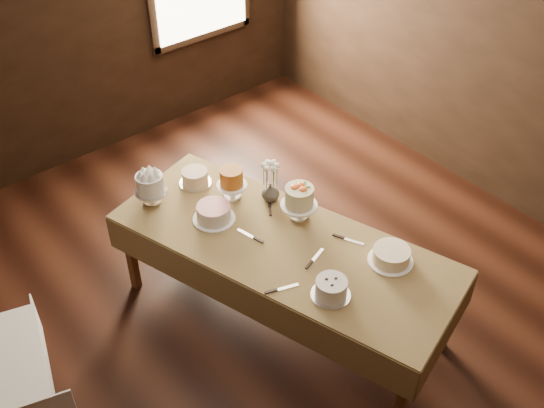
{
  "coord_description": "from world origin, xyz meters",
  "views": [
    {
      "loc": [
        -2.29,
        -2.57,
        3.9
      ],
      "look_at": [
        0.0,
        0.2,
        0.95
      ],
      "focal_mm": 42.06,
      "sensor_mm": 36.0,
      "label": 1
    }
  ],
  "objects_px": {
    "cake_caramel": "(232,185)",
    "cake_flowers": "(299,204)",
    "cake_meringue": "(151,190)",
    "cake_swirl": "(331,289)",
    "display_table": "(283,248)",
    "cake_lattice": "(214,214)",
    "cake_server_d": "(269,202)",
    "cake_speckled": "(195,178)",
    "cake_server_e": "(288,287)",
    "flower_vase": "(270,192)",
    "cake_cream": "(391,256)",
    "cake_server_b": "(354,241)",
    "cake_server_c": "(246,233)",
    "cake_server_a": "(318,255)"
  },
  "relations": [
    {
      "from": "cake_lattice",
      "to": "cake_server_d",
      "type": "distance_m",
      "value": 0.46
    },
    {
      "from": "cake_swirl",
      "to": "cake_server_d",
      "type": "xyz_separation_m",
      "value": [
        0.3,
        1.0,
        -0.06
      ]
    },
    {
      "from": "cake_server_c",
      "to": "cake_server_d",
      "type": "relative_size",
      "value": 1.0
    },
    {
      "from": "cake_swirl",
      "to": "flower_vase",
      "type": "xyz_separation_m",
      "value": [
        0.33,
        1.03,
        0.01
      ]
    },
    {
      "from": "cake_server_e",
      "to": "cake_swirl",
      "type": "bearing_deg",
      "value": -35.33
    },
    {
      "from": "cake_flowers",
      "to": "cake_server_c",
      "type": "relative_size",
      "value": 1.18
    },
    {
      "from": "cake_server_e",
      "to": "cake_server_c",
      "type": "bearing_deg",
      "value": 98.94
    },
    {
      "from": "cake_server_c",
      "to": "cake_server_a",
      "type": "bearing_deg",
      "value": -165.14
    },
    {
      "from": "cake_cream",
      "to": "cake_lattice",
      "type": "bearing_deg",
      "value": 120.84
    },
    {
      "from": "cake_speckled",
      "to": "cake_server_e",
      "type": "bearing_deg",
      "value": -97.09
    },
    {
      "from": "cake_lattice",
      "to": "cake_server_c",
      "type": "distance_m",
      "value": 0.29
    },
    {
      "from": "flower_vase",
      "to": "cake_server_e",
      "type": "bearing_deg",
      "value": -122.25
    },
    {
      "from": "cake_speckled",
      "to": "cake_caramel",
      "type": "bearing_deg",
      "value": -68.91
    },
    {
      "from": "cake_meringue",
      "to": "cake_caramel",
      "type": "relative_size",
      "value": 0.97
    },
    {
      "from": "cake_speckled",
      "to": "cake_cream",
      "type": "bearing_deg",
      "value": -71.28
    },
    {
      "from": "cake_swirl",
      "to": "cake_cream",
      "type": "bearing_deg",
      "value": -3.48
    },
    {
      "from": "cake_flowers",
      "to": "cake_server_a",
      "type": "height_order",
      "value": "cake_flowers"
    },
    {
      "from": "cake_server_b",
      "to": "cake_lattice",
      "type": "bearing_deg",
      "value": -168.57
    },
    {
      "from": "cake_swirl",
      "to": "cake_lattice",
      "type": "bearing_deg",
      "value": 97.32
    },
    {
      "from": "cake_flowers",
      "to": "cake_server_d",
      "type": "relative_size",
      "value": 1.18
    },
    {
      "from": "display_table",
      "to": "cake_server_a",
      "type": "relative_size",
      "value": 11.33
    },
    {
      "from": "cake_caramel",
      "to": "cake_flowers",
      "type": "distance_m",
      "value": 0.56
    },
    {
      "from": "cake_swirl",
      "to": "cake_server_b",
      "type": "distance_m",
      "value": 0.56
    },
    {
      "from": "cake_caramel",
      "to": "cake_flowers",
      "type": "xyz_separation_m",
      "value": [
        0.24,
        -0.51,
        0.01
      ]
    },
    {
      "from": "cake_caramel",
      "to": "cake_flowers",
      "type": "height_order",
      "value": "cake_flowers"
    },
    {
      "from": "cake_caramel",
      "to": "cake_swirl",
      "type": "height_order",
      "value": "cake_caramel"
    },
    {
      "from": "display_table",
      "to": "cake_swirl",
      "type": "xyz_separation_m",
      "value": [
        -0.09,
        -0.59,
        0.12
      ]
    },
    {
      "from": "cake_server_e",
      "to": "flower_vase",
      "type": "bearing_deg",
      "value": 76.89
    },
    {
      "from": "cake_server_d",
      "to": "cake_cream",
      "type": "bearing_deg",
      "value": -131.16
    },
    {
      "from": "display_table",
      "to": "cake_speckled",
      "type": "bearing_deg",
      "value": 95.51
    },
    {
      "from": "cake_server_d",
      "to": "cake_swirl",
      "type": "bearing_deg",
      "value": -160.84
    },
    {
      "from": "cake_meringue",
      "to": "cake_server_c",
      "type": "relative_size",
      "value": 1.11
    },
    {
      "from": "cake_meringue",
      "to": "cake_server_d",
      "type": "xyz_separation_m",
      "value": [
        0.69,
        -0.58,
        -0.12
      ]
    },
    {
      "from": "flower_vase",
      "to": "cake_caramel",
      "type": "bearing_deg",
      "value": 134.1
    },
    {
      "from": "cake_meringue",
      "to": "cake_flowers",
      "type": "distance_m",
      "value": 1.14
    },
    {
      "from": "cake_lattice",
      "to": "cake_flowers",
      "type": "bearing_deg",
      "value": -36.9
    },
    {
      "from": "cake_cream",
      "to": "cake_server_e",
      "type": "distance_m",
      "value": 0.76
    },
    {
      "from": "cake_meringue",
      "to": "cake_lattice",
      "type": "height_order",
      "value": "cake_meringue"
    },
    {
      "from": "flower_vase",
      "to": "cake_speckled",
      "type": "bearing_deg",
      "value": 121.7
    },
    {
      "from": "display_table",
      "to": "cake_server_c",
      "type": "height_order",
      "value": "cake_server_c"
    },
    {
      "from": "cake_meringue",
      "to": "cake_server_a",
      "type": "bearing_deg",
      "value": -64.84
    },
    {
      "from": "cake_speckled",
      "to": "cake_cream",
      "type": "distance_m",
      "value": 1.69
    },
    {
      "from": "cake_meringue",
      "to": "cake_server_e",
      "type": "distance_m",
      "value": 1.37
    },
    {
      "from": "cake_server_a",
      "to": "cake_server_e",
      "type": "height_order",
      "value": "same"
    },
    {
      "from": "cake_swirl",
      "to": "cake_server_e",
      "type": "distance_m",
      "value": 0.29
    },
    {
      "from": "cake_swirl",
      "to": "cake_server_a",
      "type": "xyz_separation_m",
      "value": [
        0.19,
        0.34,
        -0.06
      ]
    },
    {
      "from": "cake_meringue",
      "to": "cake_swirl",
      "type": "height_order",
      "value": "cake_meringue"
    },
    {
      "from": "flower_vase",
      "to": "display_table",
      "type": "bearing_deg",
      "value": -118.96
    },
    {
      "from": "cake_server_d",
      "to": "cake_server_e",
      "type": "relative_size",
      "value": 1.0
    },
    {
      "from": "cake_swirl",
      "to": "cake_server_b",
      "type": "bearing_deg",
      "value": 28.77
    }
  ]
}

